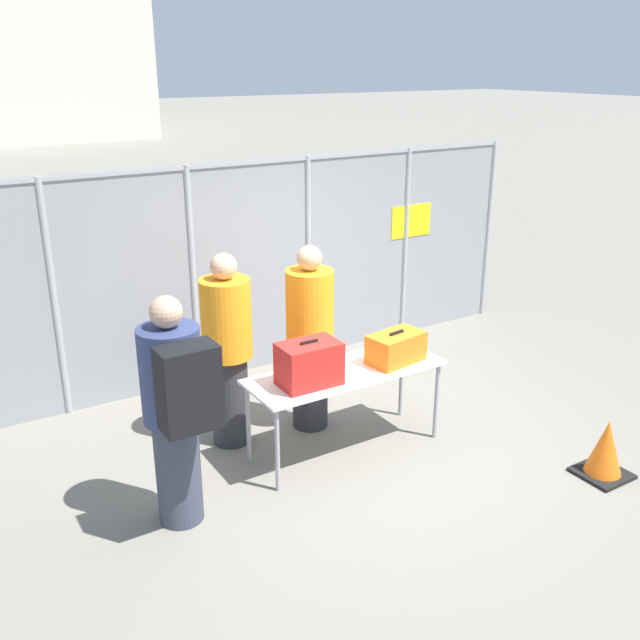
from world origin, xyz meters
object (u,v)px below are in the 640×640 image
security_worker_near (310,336)px  traffic_cone (605,451)px  suitcase_red (309,364)px  inspection_table (346,378)px  suitcase_orange (396,348)px  traveler_hooded (176,406)px  security_worker_far (228,348)px  utility_trailer (256,266)px

security_worker_near → traffic_cone: security_worker_near is taller
suitcase_red → traffic_cone: 2.62m
inspection_table → traffic_cone: inspection_table is taller
suitcase_red → suitcase_orange: size_ratio=0.93×
traveler_hooded → security_worker_near: traveler_hooded is taller
suitcase_red → traveler_hooded: 1.26m
suitcase_orange → traveler_hooded: (-2.15, -0.19, 0.08)m
security_worker_far → utility_trailer: 4.52m
security_worker_near → suitcase_orange: bearing=117.4°
inspection_table → traffic_cone: bearing=-42.9°
suitcase_orange → utility_trailer: 4.76m
suitcase_red → traffic_cone: suitcase_red is taller
suitcase_red → traveler_hooded: bearing=-170.8°
utility_trailer → traffic_cone: 6.10m
traveler_hooded → utility_trailer: 5.77m
utility_trailer → suitcase_red: bearing=-111.7°
security_worker_far → traffic_cone: bearing=110.6°
inspection_table → traffic_cone: size_ratio=3.51×
suitcase_orange → traveler_hooded: traveler_hooded is taller
inspection_table → utility_trailer: (1.43, 4.57, -0.29)m
security_worker_far → traffic_cone: size_ratio=3.52×
security_worker_near → utility_trailer: security_worker_near is taller
suitcase_red → suitcase_orange: 0.91m
security_worker_far → traffic_cone: 3.37m
security_worker_near → utility_trailer: bearing=-121.8°
suitcase_red → inspection_table: bearing=8.9°
traffic_cone → security_worker_far: bearing=138.0°
suitcase_red → traffic_cone: size_ratio=1.00×
inspection_table → suitcase_red: suitcase_red is taller
security_worker_far → utility_trailer: bearing=-147.4°
traveler_hooded → security_worker_near: (1.63, 0.83, -0.07)m
security_worker_near → security_worker_far: size_ratio=0.99×
suitcase_red → utility_trailer: size_ratio=0.12×
traveler_hooded → traffic_cone: traveler_hooded is taller
inspection_table → utility_trailer: inspection_table is taller
suitcase_orange → security_worker_near: bearing=129.2°
security_worker_near → inspection_table: bearing=81.3°
traffic_cone → suitcase_orange: bearing=128.3°
suitcase_orange → traffic_cone: bearing=-51.7°
suitcase_red → traveler_hooded: (-1.24, -0.20, 0.03)m
utility_trailer → inspection_table: bearing=-107.4°
suitcase_red → utility_trailer: (1.85, 4.64, -0.54)m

